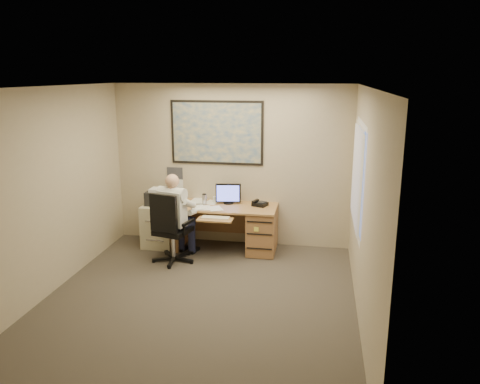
% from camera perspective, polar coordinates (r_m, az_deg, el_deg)
% --- Properties ---
extents(room_shell, '(4.00, 4.50, 2.70)m').
position_cam_1_polar(room_shell, '(5.73, -5.39, -1.02)').
color(room_shell, '#3C362F').
rests_on(room_shell, ground).
extents(desk, '(1.60, 0.97, 1.08)m').
position_cam_1_polar(desk, '(7.70, 1.00, -4.02)').
color(desk, '#AD7E4A').
rests_on(desk, ground).
extents(world_map, '(1.56, 0.03, 1.06)m').
position_cam_1_polar(world_map, '(7.81, -2.86, 7.22)').
color(world_map, '#1E4C93').
rests_on(world_map, room_shell).
extents(wall_calendar, '(0.28, 0.01, 0.42)m').
position_cam_1_polar(wall_calendar, '(8.15, -7.92, 1.55)').
color(wall_calendar, white).
rests_on(wall_calendar, room_shell).
extents(window_blinds, '(0.06, 1.40, 1.30)m').
position_cam_1_polar(window_blinds, '(6.28, 14.20, 1.84)').
color(window_blinds, beige).
rests_on(window_blinds, room_shell).
extents(filing_cabinet, '(0.54, 0.63, 1.00)m').
position_cam_1_polar(filing_cabinet, '(8.06, -9.65, -3.47)').
color(filing_cabinet, beige).
rests_on(filing_cabinet, ground).
extents(office_chair, '(0.81, 0.81, 1.13)m').
position_cam_1_polar(office_chair, '(7.33, -8.18, -6.05)').
color(office_chair, black).
rests_on(office_chair, ground).
extents(person, '(0.75, 0.92, 1.38)m').
position_cam_1_polar(person, '(7.29, -8.17, -3.16)').
color(person, silver).
rests_on(person, office_chair).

